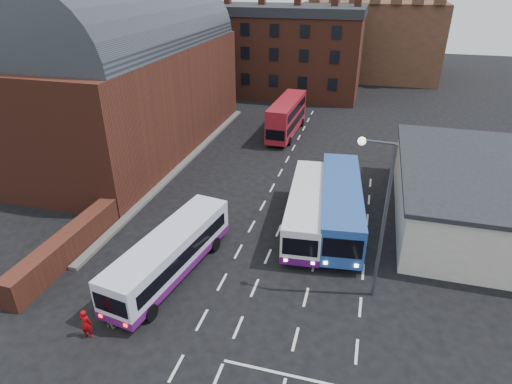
% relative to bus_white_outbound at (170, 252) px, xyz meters
% --- Properties ---
extents(ground, '(180.00, 180.00, 0.00)m').
position_rel_bus_white_outbound_xyz_m(ground, '(3.14, -2.31, -1.65)').
color(ground, black).
extents(railway_station, '(12.00, 28.00, 16.00)m').
position_rel_bus_white_outbound_xyz_m(railway_station, '(-12.36, 18.69, 5.99)').
color(railway_station, '#602B1E').
rests_on(railway_station, ground).
extents(forecourt_wall, '(1.20, 10.00, 1.80)m').
position_rel_bus_white_outbound_xyz_m(forecourt_wall, '(-7.06, -0.31, -0.75)').
color(forecourt_wall, '#602B1E').
rests_on(forecourt_wall, ground).
extents(cream_building, '(10.40, 16.40, 4.25)m').
position_rel_bus_white_outbound_xyz_m(cream_building, '(18.14, 11.69, 0.51)').
color(cream_building, beige).
rests_on(cream_building, ground).
extents(brick_terrace, '(22.00, 10.00, 11.00)m').
position_rel_bus_white_outbound_xyz_m(brick_terrace, '(-2.86, 43.69, 3.85)').
color(brick_terrace, brown).
rests_on(brick_terrace, ground).
extents(castle_keep, '(22.00, 22.00, 12.00)m').
position_rel_bus_white_outbound_xyz_m(castle_keep, '(9.14, 63.69, 4.35)').
color(castle_keep, brown).
rests_on(castle_keep, ground).
extents(bus_white_outbound, '(3.89, 10.45, 2.79)m').
position_rel_bus_white_outbound_xyz_m(bus_white_outbound, '(0.00, 0.00, 0.00)').
color(bus_white_outbound, white).
rests_on(bus_white_outbound, ground).
extents(bus_white_inbound, '(3.33, 10.74, 2.89)m').
position_rel_bus_white_outbound_xyz_m(bus_white_inbound, '(6.90, 7.48, 0.06)').
color(bus_white_inbound, white).
rests_on(bus_white_inbound, ground).
extents(bus_blue, '(3.95, 11.90, 3.18)m').
position_rel_bus_white_outbound_xyz_m(bus_blue, '(9.14, 8.29, 0.24)').
color(bus_blue, '#264EA3').
rests_on(bus_blue, ground).
extents(bus_red_double, '(2.73, 9.90, 3.93)m').
position_rel_bus_white_outbound_xyz_m(bus_red_double, '(1.57, 26.23, 0.45)').
color(bus_red_double, '#A31926').
rests_on(bus_red_double, ground).
extents(street_lamp, '(1.88, 0.43, 9.26)m').
position_rel_bus_white_outbound_xyz_m(street_lamp, '(11.42, 1.33, 3.94)').
color(street_lamp, '#4C4F56').
rests_on(street_lamp, ground).
extents(pedestrian_red, '(0.65, 0.45, 1.68)m').
position_rel_bus_white_outbound_xyz_m(pedestrian_red, '(-1.94, -5.65, -0.80)').
color(pedestrian_red, '#A2070B').
rests_on(pedestrian_red, ground).
extents(pedestrian_beige, '(0.76, 0.65, 1.38)m').
position_rel_bus_white_outbound_xyz_m(pedestrian_beige, '(-1.25, -4.73, -0.96)').
color(pedestrian_beige, '#B9B18F').
rests_on(pedestrian_beige, ground).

